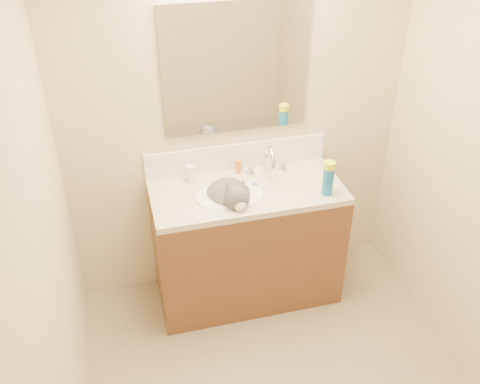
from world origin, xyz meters
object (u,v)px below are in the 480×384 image
faucet (269,163)px  spray_can (328,181)px  silver_jar (238,167)px  vanity_cabinet (247,246)px  amber_bottle (238,167)px  basin (230,204)px  cat (230,198)px  pill_bottle (191,173)px

faucet → spray_can: faucet is taller
silver_jar → spray_can: bearing=-40.2°
vanity_cabinet → amber_bottle: (-0.01, 0.20, 0.50)m
silver_jar → amber_bottle: (-0.00, -0.01, 0.01)m
silver_jar → spray_can: 0.60m
vanity_cabinet → basin: 0.40m
silver_jar → amber_bottle: bearing=-106.4°
basin → silver_jar: (0.12, 0.25, 0.10)m
vanity_cabinet → faucet: faucet is taller
faucet → cat: bearing=-150.0°
silver_jar → vanity_cabinet: bearing=-89.7°
faucet → pill_bottle: 0.50m
pill_bottle → cat: bearing=-46.8°
faucet → basin: bearing=-150.9°
basin → silver_jar: size_ratio=6.84×
amber_bottle → pill_bottle: bearing=-176.1°
basin → amber_bottle: amber_bottle is taller
pill_bottle → spray_can: size_ratio=0.60×
pill_bottle → basin: bearing=-46.9°
vanity_cabinet → spray_can: (0.46, -0.17, 0.54)m
basin → pill_bottle: pill_bottle is taller
faucet → pill_bottle: faucet is taller
vanity_cabinet → faucet: (0.18, 0.14, 0.54)m
amber_bottle → spray_can: bearing=-39.0°
cat → pill_bottle: bearing=128.0°
pill_bottle → amber_bottle: size_ratio=1.19×
faucet → vanity_cabinet: bearing=-142.7°
vanity_cabinet → silver_jar: silver_jar is taller
basin → cat: bearing=-45.4°
basin → pill_bottle: bearing=133.1°
vanity_cabinet → cat: cat is taller
faucet → spray_can: (0.28, -0.31, 0.01)m
faucet → silver_jar: (-0.18, 0.08, -0.05)m
cat → silver_jar: 0.28m
cat → amber_bottle: size_ratio=4.61×
cat → amber_bottle: (0.11, 0.24, 0.07)m
basin → cat: (0.00, -0.00, 0.04)m
basin → faucet: size_ratio=1.61×
faucet → silver_jar: bearing=156.3°
vanity_cabinet → spray_can: 0.73m
vanity_cabinet → basin: bearing=-166.0°
silver_jar → spray_can: spray_can is taller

